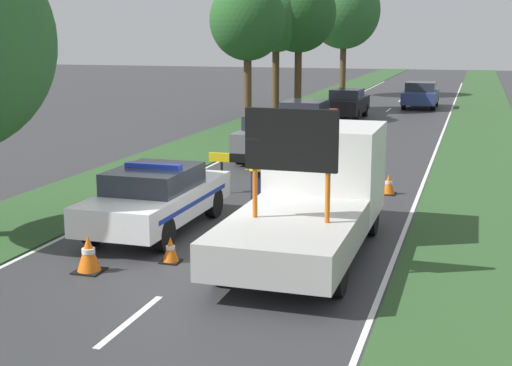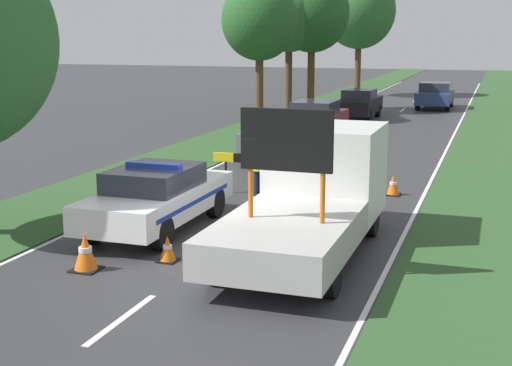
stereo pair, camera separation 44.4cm
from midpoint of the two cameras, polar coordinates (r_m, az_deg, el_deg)
ground_plane at (r=14.74m, az=-2.26°, el=-5.22°), size 160.00×160.00×0.00m
lane_markings at (r=31.78m, az=9.46°, el=3.83°), size 7.14×72.98×0.01m
grass_verge_left at (r=34.99m, az=1.48°, el=4.73°), size 3.29×120.00×0.03m
grass_verge_right at (r=33.42m, az=19.01°, el=3.76°), size 3.29×120.00×0.03m
police_car at (r=16.06m, az=-7.12°, el=-1.07°), size 1.85×4.73×1.54m
work_truck at (r=14.70m, az=5.48°, el=-0.69°), size 2.30×6.28×3.04m
road_barrier at (r=19.14m, az=2.23°, el=1.66°), size 3.58×0.08×1.13m
police_officer at (r=18.22m, az=1.04°, el=1.56°), size 0.65×0.41×1.81m
pedestrian_civilian at (r=18.54m, az=5.41°, el=1.40°), size 0.60×0.38×1.68m
traffic_cone_near_police at (r=13.89m, az=-6.17°, el=-5.27°), size 0.37×0.37×0.51m
traffic_cone_centre_front at (r=20.57m, az=-4.75°, el=0.55°), size 0.46×0.46×0.64m
traffic_cone_near_truck at (r=19.57m, az=3.79°, el=-0.08°), size 0.43×0.43×0.60m
traffic_cone_behind_barrier at (r=19.87m, az=11.55°, el=-0.15°), size 0.41×0.41×0.57m
traffic_cone_lane_edge at (r=13.61m, az=-12.58°, el=-5.42°), size 0.51×0.51×0.71m
queued_car_suv_grey at (r=25.07m, az=2.43°, el=3.74°), size 1.83×3.94×1.57m
queued_car_wagon_maroon at (r=30.34m, az=5.21°, el=5.14°), size 1.90×4.62×1.59m
queued_car_sedan_black at (r=37.63m, az=8.61°, el=6.31°), size 1.70×4.53×1.56m
queued_car_hatch_blue at (r=43.98m, az=14.41°, el=6.83°), size 1.94×4.34×1.55m
roadside_tree_near_left at (r=51.64m, az=8.52°, el=13.46°), size 5.04×5.04×8.60m
roadside_tree_mid_left at (r=35.69m, az=0.65°, el=12.84°), size 3.73×3.73×6.96m
roadside_tree_mid_right at (r=40.35m, az=2.99°, el=13.25°), size 3.88×3.88×7.43m
roadside_tree_far_left at (r=40.64m, az=4.82°, el=13.38°), size 4.15×4.15×7.68m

